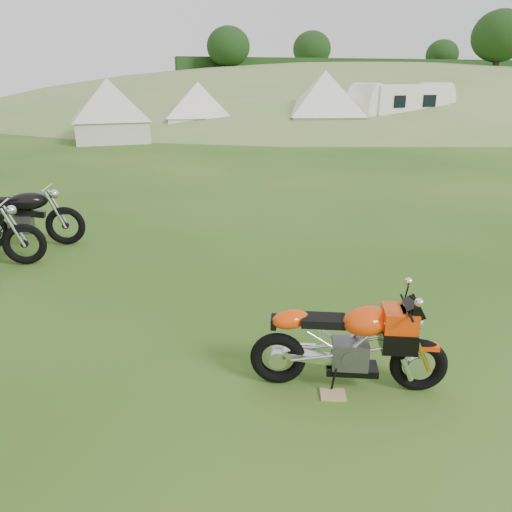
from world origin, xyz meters
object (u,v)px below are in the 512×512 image
object	(u,v)px
sport_motorcycle	(349,337)
tent_left	(110,111)
vintage_moto_b	(18,215)
tent_mid	(199,108)
caravan	(400,109)
plywood_board	(333,395)
tent_right	(324,106)

from	to	relation	value
sport_motorcycle	tent_left	distance (m)	20.29
tent_left	vintage_moto_b	bearing A→B (deg)	-99.26
tent_mid	caravan	distance (m)	10.00
sport_motorcycle	tent_mid	size ratio (longest dim) A/B	0.59
plywood_board	tent_left	distance (m)	20.41
vintage_moto_b	tent_left	world-z (taller)	tent_left
vintage_moto_b	tent_right	distance (m)	18.35
sport_motorcycle	tent_right	bearing A→B (deg)	88.52
tent_mid	caravan	size ratio (longest dim) A/B	0.57
sport_motorcycle	tent_left	xyz separation A→B (m)	(-0.98, 20.25, 0.81)
plywood_board	caravan	bearing A→B (deg)	54.99
sport_motorcycle	caravan	bearing A→B (deg)	78.91
sport_motorcycle	tent_right	distance (m)	21.11
plywood_board	caravan	size ratio (longest dim) A/B	0.05
sport_motorcycle	tent_right	xyz separation A→B (m)	(8.96, 19.09, 0.91)
caravan	vintage_moto_b	bearing A→B (deg)	-146.63
tent_left	caravan	xyz separation A→B (m)	(13.80, -1.78, -0.12)
sport_motorcycle	caravan	size ratio (longest dim) A/B	0.34
plywood_board	tent_left	world-z (taller)	tent_left
plywood_board	tent_right	xyz separation A→B (m)	(9.15, 19.20, 1.42)
caravan	tent_left	bearing A→B (deg)	167.28
tent_mid	sport_motorcycle	bearing A→B (deg)	-87.84
vintage_moto_b	tent_left	size ratio (longest dim) A/B	0.68
sport_motorcycle	vintage_moto_b	distance (m)	6.43
tent_mid	tent_right	bearing A→B (deg)	-13.65
vintage_moto_b	tent_right	world-z (taller)	tent_right
sport_motorcycle	tent_left	bearing A→B (deg)	116.44
plywood_board	caravan	world-z (taller)	caravan
tent_mid	tent_right	size ratio (longest dim) A/B	0.89
tent_left	caravan	world-z (taller)	tent_left
tent_left	tent_mid	distance (m)	4.55
plywood_board	tent_right	size ratio (longest dim) A/B	0.07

